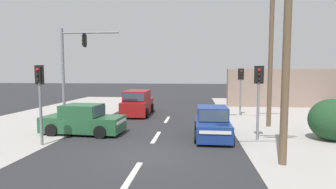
# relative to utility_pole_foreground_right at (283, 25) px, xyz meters

# --- Properties ---
(ground_plane) EXTENTS (140.00, 140.00, 0.00)m
(ground_plane) POSITION_rel_utility_pole_foreground_right_xyz_m (-4.88, 0.51, -4.81)
(ground_plane) COLOR #28282B
(lane_dash_near) EXTENTS (0.20, 2.40, 0.01)m
(lane_dash_near) POSITION_rel_utility_pole_foreground_right_xyz_m (-4.88, -1.49, -4.81)
(lane_dash_near) COLOR silver
(lane_dash_near) RESTS_ON ground
(lane_dash_mid) EXTENTS (0.20, 2.40, 0.01)m
(lane_dash_mid) POSITION_rel_utility_pole_foreground_right_xyz_m (-4.88, 3.51, -4.81)
(lane_dash_mid) COLOR silver
(lane_dash_mid) RESTS_ON ground
(lane_dash_far) EXTENTS (0.20, 2.40, 0.01)m
(lane_dash_far) POSITION_rel_utility_pole_foreground_right_xyz_m (-4.88, 8.51, -4.81)
(lane_dash_far) COLOR silver
(lane_dash_far) RESTS_ON ground
(kerb_left_verge) EXTENTS (8.00, 40.00, 0.02)m
(kerb_left_verge) POSITION_rel_utility_pole_foreground_right_xyz_m (-13.38, 4.51, -4.80)
(kerb_left_verge) COLOR #A39E99
(kerb_left_verge) RESTS_ON ground
(utility_pole_foreground_right) EXTENTS (3.77, 0.65, 8.92)m
(utility_pole_foreground_right) POSITION_rel_utility_pole_foreground_right_xyz_m (0.00, 0.00, 0.00)
(utility_pole_foreground_right) COLOR brown
(utility_pole_foreground_right) RESTS_ON ground
(utility_pole_midground_right) EXTENTS (3.78, 0.55, 10.84)m
(utility_pole_midground_right) POSITION_rel_utility_pole_foreground_right_xyz_m (1.35, 6.82, 0.98)
(utility_pole_midground_right) COLOR brown
(utility_pole_midground_right) RESTS_ON ground
(traffic_signal_mast) EXTENTS (3.69, 0.44, 6.00)m
(traffic_signal_mast) POSITION_rel_utility_pole_foreground_right_xyz_m (-10.71, 6.47, -0.98)
(traffic_signal_mast) COLOR slate
(traffic_signal_mast) RESTS_ON ground
(pedestal_signal_right_kerb) EXTENTS (0.44, 0.31, 3.56)m
(pedestal_signal_right_kerb) POSITION_rel_utility_pole_foreground_right_xyz_m (0.04, 3.39, -2.40)
(pedestal_signal_right_kerb) COLOR slate
(pedestal_signal_right_kerb) RESTS_ON ground
(pedestal_signal_left_kerb) EXTENTS (0.44, 0.30, 3.56)m
(pedestal_signal_left_kerb) POSITION_rel_utility_pole_foreground_right_xyz_m (-9.69, 1.45, -2.40)
(pedestal_signal_left_kerb) COLOR slate
(pedestal_signal_left_kerb) RESTS_ON ground
(pedestal_signal_far_median) EXTENTS (0.44, 0.29, 3.56)m
(pedestal_signal_far_median) POSITION_rel_utility_pole_foreground_right_xyz_m (0.43, 10.69, -2.40)
(pedestal_signal_far_median) COLOR slate
(pedestal_signal_far_median) RESTS_ON ground
(roadside_bush) EXTENTS (2.27, 1.95, 2.00)m
(roadside_bush) POSITION_rel_utility_pole_foreground_right_xyz_m (3.67, 3.68, -3.87)
(roadside_bush) COLOR #1E4223
(roadside_bush) RESTS_ON ground
(shopfront_wall_far) EXTENTS (12.00, 1.00, 3.60)m
(shopfront_wall_far) POSITION_rel_utility_pole_foreground_right_xyz_m (6.12, 16.51, -3.01)
(shopfront_wall_far) COLOR gray
(shopfront_wall_far) RESTS_ON ground
(hatchback_kerbside_parked) EXTENTS (1.78, 3.64, 1.53)m
(hatchback_kerbside_parked) POSITION_rel_utility_pole_foreground_right_xyz_m (-2.07, 3.76, -4.11)
(hatchback_kerbside_parked) COLOR navy
(hatchback_kerbside_parked) RESTS_ON ground
(suv_oncoming_mid) EXTENTS (2.19, 4.60, 1.90)m
(suv_oncoming_mid) POSITION_rel_utility_pole_foreground_right_xyz_m (-7.37, 10.38, -3.93)
(suv_oncoming_mid) COLOR maroon
(suv_oncoming_mid) RESTS_ON ground
(sedan_oncoming_near) EXTENTS (4.31, 2.05, 1.56)m
(sedan_oncoming_near) POSITION_rel_utility_pole_foreground_right_xyz_m (-8.84, 3.85, -4.11)
(sedan_oncoming_near) COLOR #235633
(sedan_oncoming_near) RESTS_ON ground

